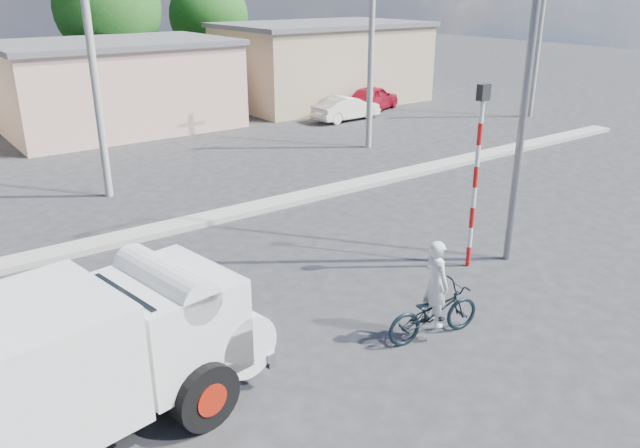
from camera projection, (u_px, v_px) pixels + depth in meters
ground_plane at (417, 332)px, 12.26m from camera, size 120.00×120.00×0.00m
median at (223, 215)px, 18.25m from camera, size 40.00×0.80×0.16m
truck at (71, 364)px, 8.84m from camera, size 6.18×3.09×2.44m
bicycle at (434, 312)px, 11.90m from camera, size 2.11×1.03×1.06m
cyclist at (435, 297)px, 11.79m from camera, size 0.51×0.68×1.71m
car_cream at (346, 108)px, 31.30m from camera, size 3.74×1.50×1.21m
car_red at (373, 98)px, 33.67m from camera, size 4.30×3.07×1.36m
traffic_pole at (477, 162)px, 14.23m from camera, size 0.28×0.18×4.36m
streetlight at (526, 54)px, 13.68m from camera, size 2.34×0.22×9.00m
building_row at (97, 84)px, 28.64m from camera, size 37.80×7.30×4.44m
utility_poles at (245, 56)px, 21.62m from camera, size 35.40×0.24×8.00m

